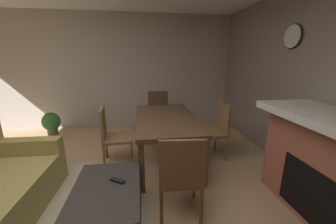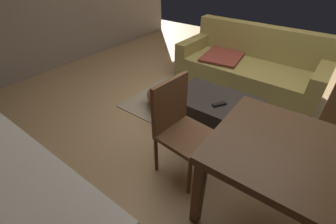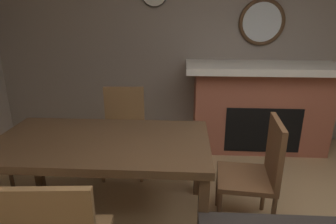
{
  "view_description": "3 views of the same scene",
  "coord_description": "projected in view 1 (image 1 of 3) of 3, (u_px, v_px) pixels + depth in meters",
  "views": [
    {
      "loc": [
        -1.69,
        -0.49,
        1.64
      ],
      "look_at": [
        0.75,
        -0.84,
        0.96
      ],
      "focal_mm": 21.08,
      "sensor_mm": 36.0,
      "label": 1
    },
    {
      "loc": [
        0.88,
        -2.2,
        1.78
      ],
      "look_at": [
        -0.06,
        -0.94,
        0.66
      ],
      "focal_mm": 23.99,
      "sensor_mm": 36.0,
      "label": 2
    },
    {
      "loc": [
        0.61,
        1.17,
        1.68
      ],
      "look_at": [
        0.73,
        -0.95,
        0.95
      ],
      "focal_mm": 30.6,
      "sensor_mm": 36.0,
      "label": 3
    }
  ],
  "objects": [
    {
      "name": "wall_right_window_side",
      "position": [
        119.0,
        72.0,
        4.72
      ],
      "size": [
        0.12,
        5.9,
        2.63
      ],
      "primitive_type": "cube",
      "color": "#B2A59B",
      "rests_on": "ground"
    },
    {
      "name": "ottoman_coffee_table",
      "position": [
        108.0,
        206.0,
        1.97
      ],
      "size": [
        0.95,
        0.65,
        0.42
      ],
      "primitive_type": "cube",
      "color": "#2D2826",
      "rests_on": "ground"
    },
    {
      "name": "tv_remote",
      "position": [
        118.0,
        180.0,
        2.01
      ],
      "size": [
        0.13,
        0.16,
        0.02
      ],
      "primitive_type": "cube",
      "rotation": [
        0.0,
        0.0,
        -0.56
      ],
      "color": "black",
      "rests_on": "ottoman_coffee_table"
    },
    {
      "name": "dining_table",
      "position": [
        166.0,
        122.0,
        3.13
      ],
      "size": [
        1.7,
        0.92,
        0.74
      ],
      "color": "#513823",
      "rests_on": "ground"
    },
    {
      "name": "dining_chair_east",
      "position": [
        158.0,
        110.0,
        4.35
      ],
      "size": [
        0.45,
        0.45,
        0.93
      ],
      "color": "#513823",
      "rests_on": "ground"
    },
    {
      "name": "dining_chair_north",
      "position": [
        111.0,
        133.0,
        3.04
      ],
      "size": [
        0.47,
        0.47,
        0.93
      ],
      "color": "brown",
      "rests_on": "ground"
    },
    {
      "name": "dining_chair_south",
      "position": [
        216.0,
        127.0,
        3.29
      ],
      "size": [
        0.47,
        0.47,
        0.93
      ],
      "color": "brown",
      "rests_on": "ground"
    },
    {
      "name": "dining_chair_west",
      "position": [
        181.0,
        173.0,
        1.98
      ],
      "size": [
        0.48,
        0.48,
        0.93
      ],
      "color": "brown",
      "rests_on": "ground"
    },
    {
      "name": "potted_plant",
      "position": [
        52.0,
        123.0,
        4.12
      ],
      "size": [
        0.35,
        0.35,
        0.55
      ],
      "color": "brown",
      "rests_on": "ground"
    },
    {
      "name": "wall_clock",
      "position": [
        293.0,
        36.0,
        2.79
      ],
      "size": [
        0.34,
        0.03,
        0.34
      ],
      "color": "silver"
    }
  ]
}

